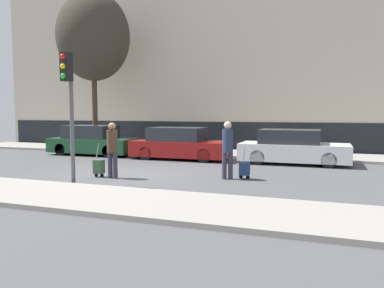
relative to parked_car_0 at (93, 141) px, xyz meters
name	(u,v)px	position (x,y,z in m)	size (l,w,h in m)	color
ground_plane	(126,174)	(4.53, -4.69, -0.69)	(80.00, 80.00, 0.00)	#4C4C4F
sidewalk_near	(51,195)	(4.53, -8.44, -0.63)	(28.00, 2.50, 0.12)	gray
sidewalk_far	(193,152)	(4.53, 2.31, -0.63)	(28.00, 3.00, 0.12)	gray
building_facade	(214,64)	(4.53, 6.03, 4.37)	(28.00, 3.10, 10.13)	#B7AD99
parked_car_0	(93,141)	(0.00, 0.00, 0.00)	(4.39, 1.87, 1.48)	#194728
parked_car_1	(180,144)	(4.77, -0.21, -0.01)	(4.43, 1.80, 1.45)	maroon
parked_car_2	(293,148)	(9.74, -0.04, -0.02)	(4.40, 1.89, 1.42)	silver
pedestrian_left	(112,147)	(4.56, -5.57, 0.34)	(0.35, 0.34, 1.80)	#383347
trolley_left	(99,167)	(4.01, -5.53, -0.34)	(0.34, 0.29, 1.11)	#335138
pedestrian_right	(228,146)	(8.09, -4.47, 0.37)	(0.34, 0.34, 1.84)	#383347
trolley_right	(244,169)	(8.59, -4.26, -0.36)	(0.34, 0.29, 1.08)	navy
traffic_light	(69,92)	(4.07, -7.05, 2.02)	(0.28, 0.47, 3.80)	#515154
bare_tree_near_crossing	(93,37)	(-0.81, 1.41, 5.48)	(3.86, 3.86, 8.43)	#4C3826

